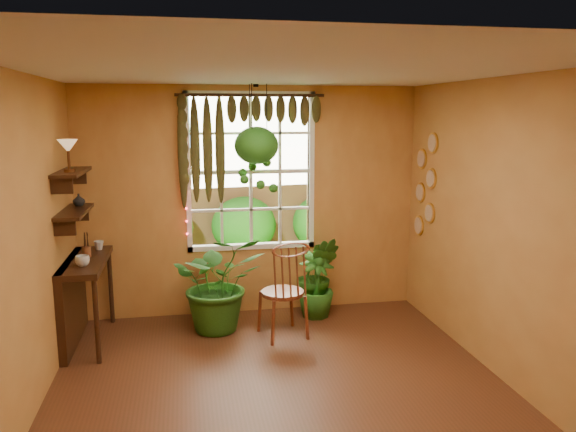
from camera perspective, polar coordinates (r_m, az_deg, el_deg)
The scene contains 23 objects.
floor at distance 4.96m, azimuth -0.30°, elevation -18.29°, with size 4.50×4.50×0.00m, color #532917.
ceiling at distance 4.36m, azimuth -0.33°, elevation 14.62°, with size 4.50×4.50×0.00m, color silver.
wall_back at distance 6.65m, azimuth -3.75°, elevation 1.48°, with size 4.00×4.00×0.00m, color #C48C43.
wall_left at distance 4.57m, azimuth -25.88°, elevation -3.68°, with size 4.50×4.50×0.00m, color #C48C43.
wall_right at distance 5.20m, azimuth 21.94°, elevation -1.78°, with size 4.50×4.50×0.00m, color #C48C43.
window at distance 6.64m, azimuth -3.82°, elevation 4.51°, with size 1.52×0.10×1.86m.
valance_vine at distance 6.48m, azimuth -4.51°, elevation 9.46°, with size 1.70×0.12×1.10m.
string_lights at distance 6.50m, azimuth -10.42°, elevation 4.67°, with size 0.03×0.03×1.54m, color #FF2633, non-canonical shape.
wall_plates at distance 6.71m, azimuth 13.76°, elevation 3.01°, with size 0.04×0.32×1.10m, color beige, non-canonical shape.
counter_ledge at distance 6.26m, azimuth -20.69°, elevation -7.26°, with size 0.40×1.20×0.90m.
shelf_lower at distance 6.06m, azimuth -20.88°, elevation 0.42°, with size 0.25×0.90×0.04m, color #371B0F.
shelf_upper at distance 6.01m, azimuth -21.12°, elevation 4.17°, with size 0.25×0.90×0.04m, color #371B0F.
backyard at distance 11.25m, azimuth -5.35°, elevation 4.77°, with size 14.00×10.00×12.00m.
windsor_chair at distance 6.09m, azimuth -0.41°, elevation -9.01°, with size 0.55×0.58×1.23m.
potted_plant_left at distance 6.26m, azimuth -7.02°, elevation -6.69°, with size 0.98×0.85×1.09m, color #1D4B14.
potted_plant_mid at distance 6.79m, azimuth 3.00°, elevation -5.98°, with size 0.51×0.41×0.93m, color #1D4B14.
potted_plant_right at distance 6.67m, azimuth 2.80°, elevation -7.00°, with size 0.43×0.43×0.78m, color #1D4B14.
hanging_basket at distance 6.36m, azimuth -3.22°, elevation 6.73°, with size 0.50×0.50×1.23m.
cup_a at distance 5.87m, azimuth -20.15°, elevation -4.30°, with size 0.14×0.14×0.11m, color silver.
cup_b at distance 6.51m, azimuth -18.67°, elevation -2.84°, with size 0.11×0.11×0.10m, color beige.
brush_jar at distance 6.22m, azimuth -19.81°, elevation -2.76°, with size 0.09×0.09×0.33m.
shelf_vase at distance 6.29m, azimuth -20.48°, elevation 1.54°, with size 0.12×0.12×0.13m, color #B2AD99.
tiffany_lamp at distance 5.81m, azimuth -21.45°, elevation 6.45°, with size 0.19×0.19×0.32m.
Camera 1 is at (-0.77, -4.28, 2.38)m, focal length 35.00 mm.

